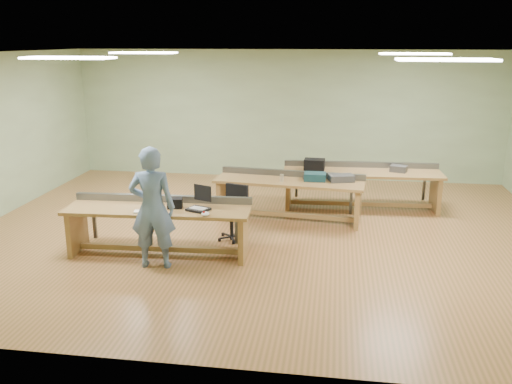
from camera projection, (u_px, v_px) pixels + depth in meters
floor at (263, 233)px, 9.32m from camera, size 10.00×10.00×0.00m
ceiling at (263, 54)px, 8.50m from camera, size 10.00×10.00×0.00m
wall_back at (286, 115)px, 12.72m from camera, size 10.00×0.04×3.00m
wall_front at (206, 228)px, 5.10m from camera, size 10.00×0.04×3.00m
fluor_panels at (263, 56)px, 8.51m from camera, size 6.20×3.50×0.03m
workbench_front at (159, 219)px, 8.29m from camera, size 2.85×0.88×0.86m
workbench_mid at (289, 190)px, 9.90m from camera, size 2.77×1.00×0.86m
workbench_back at (361, 180)px, 10.58m from camera, size 3.08×0.96×0.86m
person at (152, 208)px, 7.72m from camera, size 0.70×0.50×1.79m
laptop_base at (198, 209)px, 8.09m from camera, size 0.38×0.35×0.03m
laptop_screen at (203, 193)px, 8.13m from camera, size 0.29×0.13×0.24m
keyboard at (148, 212)px, 8.00m from camera, size 0.43×0.21×0.02m
trackball_mouse at (205, 214)px, 7.84m from camera, size 0.12×0.14×0.06m
camera_bag at (175, 203)px, 8.18m from camera, size 0.24×0.18×0.15m
task_chair at (233, 220)px, 8.98m from camera, size 0.61×0.61×0.90m
parts_bin_teal at (315, 177)px, 9.81m from camera, size 0.39×0.29×0.14m
parts_bin_grey at (341, 178)px, 9.75m from camera, size 0.49×0.38×0.12m
mug at (306, 178)px, 9.81m from camera, size 0.15×0.15×0.09m
drinks_can at (282, 178)px, 9.72m from camera, size 0.09×0.09×0.13m
storage_box_back at (314, 165)px, 10.54m from camera, size 0.41×0.30×0.22m
tray_back at (399, 169)px, 10.45m from camera, size 0.36×0.31×0.12m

